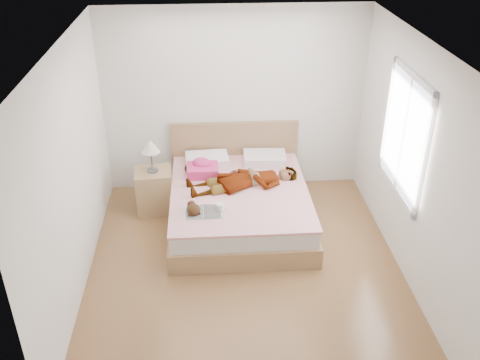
# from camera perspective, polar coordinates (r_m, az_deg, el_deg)

# --- Properties ---
(ground) EXTENTS (4.00, 4.00, 0.00)m
(ground) POSITION_cam_1_polar(r_m,az_deg,el_deg) (6.31, 0.54, -9.35)
(ground) COLOR #54311A
(ground) RESTS_ON ground
(woman) EXTENTS (1.57, 0.87, 0.20)m
(woman) POSITION_cam_1_polar(r_m,az_deg,el_deg) (6.87, 0.48, 0.31)
(woman) COLOR white
(woman) RESTS_ON bed
(hair) EXTENTS (0.55, 0.61, 0.08)m
(hair) POSITION_cam_1_polar(r_m,az_deg,el_deg) (7.28, -4.27, 1.43)
(hair) COLOR black
(hair) RESTS_ON bed
(phone) EXTENTS (0.07, 0.11, 0.05)m
(phone) POSITION_cam_1_polar(r_m,az_deg,el_deg) (7.17, -3.76, 2.36)
(phone) COLOR silver
(phone) RESTS_ON bed
(room_shell) EXTENTS (4.00, 4.00, 4.00)m
(room_shell) POSITION_cam_1_polar(r_m,az_deg,el_deg) (6.15, 17.15, 4.57)
(room_shell) COLOR white
(room_shell) RESTS_ON ground
(bed) EXTENTS (1.80, 2.08, 1.00)m
(bed) POSITION_cam_1_polar(r_m,az_deg,el_deg) (7.00, -0.10, -2.30)
(bed) COLOR olive
(bed) RESTS_ON ground
(towel) EXTENTS (0.41, 0.36, 0.22)m
(towel) POSITION_cam_1_polar(r_m,az_deg,el_deg) (7.13, -4.04, 1.23)
(towel) COLOR #ED4078
(towel) RESTS_ON bed
(magazine) EXTENTS (0.46, 0.30, 0.03)m
(magazine) POSITION_cam_1_polar(r_m,az_deg,el_deg) (6.34, -3.92, -3.43)
(magazine) COLOR white
(magazine) RESTS_ON bed
(coffee_mug) EXTENTS (0.14, 0.11, 0.10)m
(coffee_mug) POSITION_cam_1_polar(r_m,az_deg,el_deg) (6.34, -2.10, -2.93)
(coffee_mug) COLOR silver
(coffee_mug) RESTS_ON bed
(plush_toy) EXTENTS (0.20, 0.26, 0.13)m
(plush_toy) POSITION_cam_1_polar(r_m,az_deg,el_deg) (6.30, -5.02, -3.06)
(plush_toy) COLOR black
(plush_toy) RESTS_ON bed
(nightstand) EXTENTS (0.52, 0.47, 1.05)m
(nightstand) POSITION_cam_1_polar(r_m,az_deg,el_deg) (7.27, -9.15, -0.77)
(nightstand) COLOR brown
(nightstand) RESTS_ON ground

